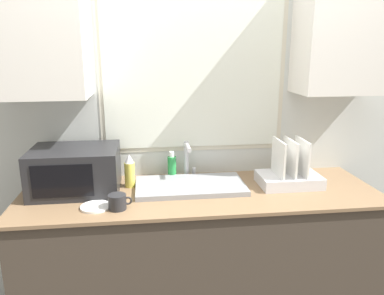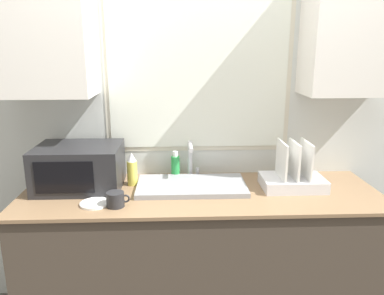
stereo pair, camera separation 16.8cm
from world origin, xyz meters
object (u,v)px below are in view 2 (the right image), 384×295
Objects in this scene: soap_bottle at (175,166)px; spray_bottle at (132,170)px; microwave at (79,167)px; dish_rack at (293,178)px; faucet at (191,157)px; mug_near_sink at (116,199)px.

spray_bottle is at bearing -155.63° from soap_bottle.
dish_rack is at bearing -2.76° from microwave.
dish_rack is (0.61, -0.21, -0.08)m from faucet.
faucet is 1.17× the size of spray_bottle.
spray_bottle reaches higher than mug_near_sink.
faucet is at bearing 11.96° from microwave.
spray_bottle reaches higher than soap_bottle.
microwave is 1.30m from dish_rack.
spray_bottle is at bearing -163.33° from faucet.
faucet is at bearing 161.32° from dish_rack.
soap_bottle is at bearing 14.97° from microwave.
spray_bottle is (0.31, 0.03, -0.03)m from microwave.
mug_near_sink is (-0.42, -0.44, -0.10)m from faucet.
spray_bottle is at bearing 80.75° from mug_near_sink.
spray_bottle is at bearing 174.40° from dish_rack.
soap_bottle reaches higher than mug_near_sink.
faucet is at bearing -6.13° from soap_bottle.
soap_bottle is at bearing 54.50° from mug_near_sink.
soap_bottle is at bearing 173.87° from faucet.
faucet reaches higher than spray_bottle.
dish_rack is 1.79× the size of spray_bottle.
dish_rack is 0.98m from spray_bottle.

